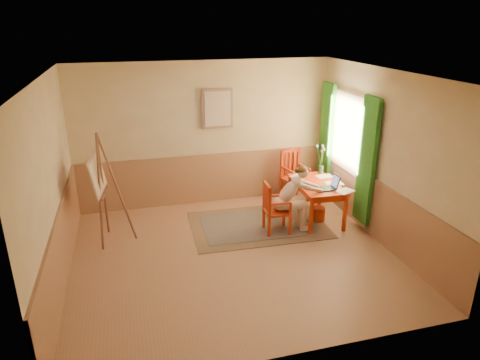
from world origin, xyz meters
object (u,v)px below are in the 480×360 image
object	(u,v)px
chair_left	(275,208)
laptop	(328,186)
table	(317,188)
easel	(99,179)
chair_back	(294,175)
figure	(293,196)

from	to	relation	value
chair_left	laptop	bearing A→B (deg)	-0.88
table	chair_left	xyz separation A→B (m)	(-0.90, -0.28, -0.18)
easel	chair_back	bearing A→B (deg)	12.87
table	chair_left	size ratio (longest dim) A/B	1.34
chair_left	laptop	xyz separation A→B (m)	(0.98, -0.01, 0.31)
table	chair_left	bearing A→B (deg)	-162.91
chair_left	chair_back	world-z (taller)	chair_back
figure	laptop	world-z (taller)	figure
chair_back	laptop	world-z (taller)	chair_back
table	chair_back	size ratio (longest dim) A/B	1.19
chair_back	easel	distance (m)	3.84
chair_left	easel	size ratio (longest dim) A/B	0.49
laptop	chair_back	bearing A→B (deg)	94.57
laptop	easel	xyz separation A→B (m)	(-3.80, 0.47, 0.34)
chair_back	table	bearing A→B (deg)	-88.30
table	laptop	distance (m)	0.33
chair_left	easel	distance (m)	2.94
table	figure	size ratio (longest dim) A/B	1.02
chair_back	laptop	distance (m)	1.34
chair_left	chair_back	bearing A→B (deg)	56.08
table	chair_back	bearing A→B (deg)	91.70
laptop	chair_left	bearing A→B (deg)	179.12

